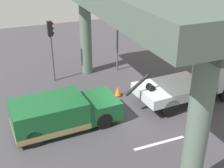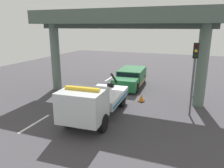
{
  "view_description": "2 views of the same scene",
  "coord_description": "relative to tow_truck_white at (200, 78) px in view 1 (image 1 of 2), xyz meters",
  "views": [
    {
      "loc": [
        -6.19,
        -12.33,
        8.42
      ],
      "look_at": [
        -0.79,
        0.85,
        1.42
      ],
      "focal_mm": 47.55,
      "sensor_mm": 36.0,
      "label": 1
    },
    {
      "loc": [
        15.07,
        5.35,
        5.52
      ],
      "look_at": [
        -0.46,
        -0.6,
        0.99
      ],
      "focal_mm": 34.15,
      "sensor_mm": 36.0,
      "label": 2
    }
  ],
  "objects": [
    {
      "name": "towed_van_green",
      "position": [
        -8.17,
        -0.04,
        -0.42
      ],
      "size": [
        5.3,
        2.44,
        1.58
      ],
      "color": "#195B2D",
      "rests_on": "ground"
    },
    {
      "name": "lane_stripe_mid",
      "position": [
        -4.33,
        -3.02,
        -1.2
      ],
      "size": [
        2.6,
        0.16,
        0.01
      ],
      "primitive_type": "cube",
      "color": "silver",
      "rests_on": "ground"
    },
    {
      "name": "ground_plane",
      "position": [
        -4.33,
        -0.04,
        -1.25
      ],
      "size": [
        60.0,
        40.0,
        0.1
      ],
      "primitive_type": "cube",
      "color": "#423F44"
    },
    {
      "name": "traffic_light_near",
      "position": [
        -7.31,
        5.42,
        1.69
      ],
      "size": [
        0.39,
        0.32,
        3.95
      ],
      "color": "#515456",
      "rests_on": "ground"
    },
    {
      "name": "tow_truck_white",
      "position": [
        0.0,
        0.0,
        0.0
      ],
      "size": [
        7.3,
        2.68,
        2.46
      ],
      "color": "silver",
      "rests_on": "ground"
    },
    {
      "name": "traffic_cone_orange",
      "position": [
        -4.28,
        1.94,
        -0.94
      ],
      "size": [
        0.47,
        0.47,
        0.56
      ],
      "color": "orange",
      "rests_on": "ground"
    },
    {
      "name": "overpass_structure",
      "position": [
        -4.91,
        -0.04,
        4.59
      ],
      "size": [
        3.6,
        13.94,
        6.7
      ],
      "color": "#596B60",
      "rests_on": "ground"
    },
    {
      "name": "traffic_light_far",
      "position": [
        -2.81,
        5.42,
        2.12
      ],
      "size": [
        0.39,
        0.32,
        4.57
      ],
      "color": "#515456",
      "rests_on": "ground"
    }
  ]
}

